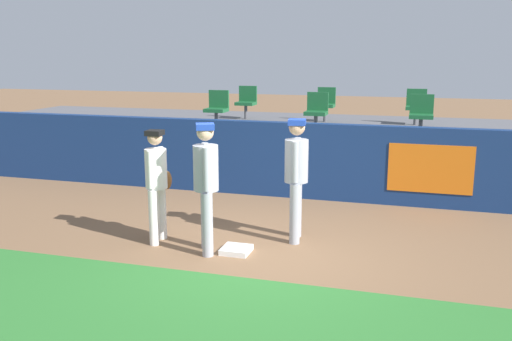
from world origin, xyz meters
The scene contains 14 objects.
ground_plane centered at (0.00, 0.00, 0.00)m, with size 60.00×60.00×0.00m, color brown.
grass_foreground_strip centered at (0.00, -2.30, 0.00)m, with size 18.00×2.80×0.01m, color #2D722D.
first_base centered at (-0.26, -0.06, 0.04)m, with size 0.40×0.40×0.08m, color white.
player_fielder_home centered at (-1.54, 0.07, 0.98)m, with size 0.34×0.54×1.70m.
player_runner_visitor centered at (0.43, 0.73, 1.07)m, with size 0.39×0.52×1.85m.
player_coach_visitor centered at (-0.67, -0.15, 1.08)m, with size 0.47×0.48×1.86m.
field_wall centered at (0.01, 3.26, 0.74)m, with size 18.00×0.26×1.48m.
bleacher_platform centered at (0.00, 5.83, 0.56)m, with size 18.00×4.80×1.13m, color #59595E.
seat_front_left centered at (-2.30, 4.70, 1.60)m, with size 0.47×0.44×0.84m.
seat_back_right centered at (2.06, 6.50, 1.60)m, with size 0.47×0.44×0.84m.
seat_back_center centered at (-0.10, 6.50, 1.60)m, with size 0.45×0.44×0.84m.
seat_back_left centered at (-2.16, 6.50, 1.60)m, with size 0.47×0.44×0.84m.
seat_front_center centered at (0.00, 4.70, 1.60)m, with size 0.46×0.44×0.84m.
seat_front_right centered at (2.18, 4.70, 1.60)m, with size 0.48×0.44×0.84m.
Camera 1 is at (2.14, -7.18, 2.80)m, focal length 38.83 mm.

